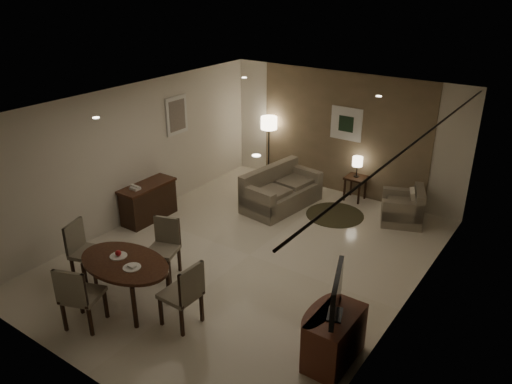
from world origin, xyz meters
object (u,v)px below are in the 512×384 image
Objects in this scene: chair_right at (180,293)px; sofa at (282,188)px; chair_left at (89,252)px; tv_cabinet at (334,338)px; armchair at (402,205)px; floor_lamp at (269,148)px; side_table at (355,188)px; dining_table at (127,282)px; chair_far at (162,250)px; console_desk at (149,202)px; chair_near at (83,294)px.

sofa is at bearing -166.47° from chair_right.
tv_cabinet is at bearing -100.09° from chair_left.
floor_lamp is (-3.49, 0.46, 0.39)m from armchair.
tv_cabinet is at bearing -48.80° from floor_lamp.
side_table is at bearing -131.63° from armchair.
chair_far reaches higher than dining_table.
armchair is at bearing 33.57° from console_desk.
tv_cabinet is 3.19m from chair_far.
armchair is at bearing -7.50° from floor_lamp.
floor_lamp is at bearing 77.48° from console_desk.
floor_lamp is at bearing -17.04° from chair_left.
tv_cabinet is 1.10× the size of armchair.
side_table is (1.30, 4.56, -0.21)m from chair_far.
tv_cabinet is 0.59× the size of dining_table.
tv_cabinet is 4.12m from chair_left.
floor_lamp is at bearing -157.82° from chair_right.
sofa reaches higher than dining_table.
floor_lamp is (-0.96, 6.11, 0.25)m from chair_near.
chair_near is 6.20m from armchair.
armchair is 1.29m from side_table.
chair_near is 6.19m from floor_lamp.
armchair is at bearing -134.57° from chair_near.
sofa reaches higher than tv_cabinet.
tv_cabinet is 1.67× the size of side_table.
tv_cabinet is at bearing -17.05° from console_desk.
chair_left is 5.75m from side_table.
console_desk is 1.19× the size of chair_right.
dining_table is 2.84× the size of side_table.
chair_left is at bearing 174.16° from dining_table.
chair_right reaches higher than chair_far.
chair_right is at bearing -92.47° from side_table.
chair_near reaches higher than dining_table.
chair_near reaches higher than tv_cabinet.
console_desk is at bearing -125.50° from chair_right.
tv_cabinet is 0.51× the size of sofa.
chair_near is (-3.20, -1.36, 0.16)m from tv_cabinet.
armchair is at bearing 164.57° from chair_right.
chair_left is at bearing 172.84° from sofa.
armchair reaches higher than tv_cabinet.
chair_far is at bearing 176.84° from tv_cabinet.
console_desk reaches higher than dining_table.
chair_right is 5.31m from side_table.
sofa is at bearing -32.51° from chair_left.
chair_right reaches higher than sofa.
chair_left is 5.94m from armchair.
floor_lamp is at bearing 83.33° from chair_far.
dining_table is at bearing -47.70° from armchair.
sofa is 2.14× the size of armchair.
dining_table is 1.02× the size of floor_lamp.
sofa is at bearing 88.86° from dining_table.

